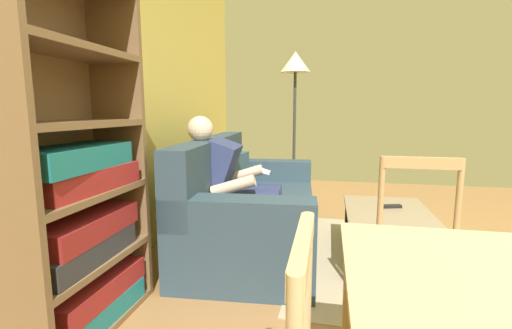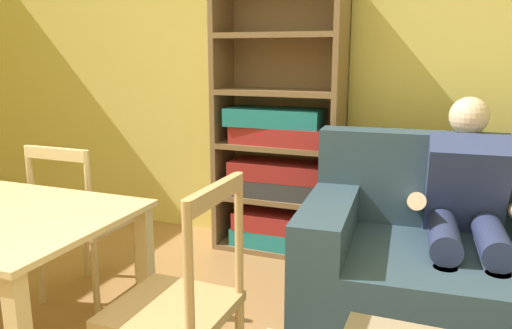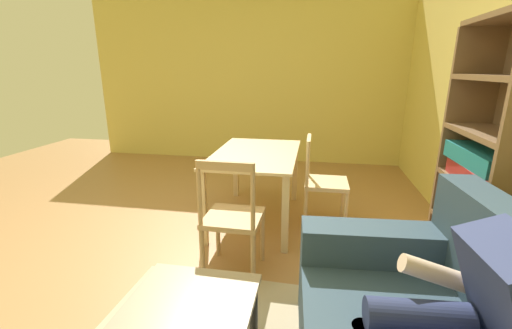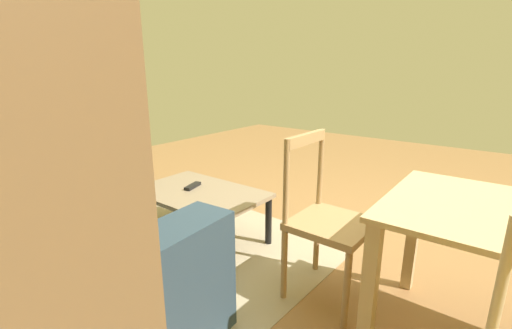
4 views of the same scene
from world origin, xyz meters
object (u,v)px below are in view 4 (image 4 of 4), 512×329
person_lounging (7,230)px  coffee_table (199,198)px  couch (18,260)px  tv_remote (193,186)px  dining_chair_facing_couch (327,221)px

person_lounging → coffee_table: person_lounging is taller
couch → tv_remote: size_ratio=12.01×
couch → person_lounging: bearing=160.6°
person_lounging → dining_chair_facing_couch: 1.58m
couch → coffee_table: size_ratio=2.10×
person_lounging → tv_remote: (0.18, -1.27, -0.18)m
person_lounging → couch: bearing=-19.4°
couch → dining_chair_facing_couch: size_ratio=2.15×
coffee_table → tv_remote: tv_remote is taller
coffee_table → person_lounging: bearing=93.3°
couch → dining_chair_facing_couch: 1.67m
tv_remote → dining_chair_facing_couch: bearing=162.4°
person_lounging → dining_chair_facing_couch: person_lounging is taller
coffee_table → dining_chair_facing_couch: (-1.06, 0.01, 0.11)m
tv_remote → dining_chair_facing_couch: size_ratio=0.18×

